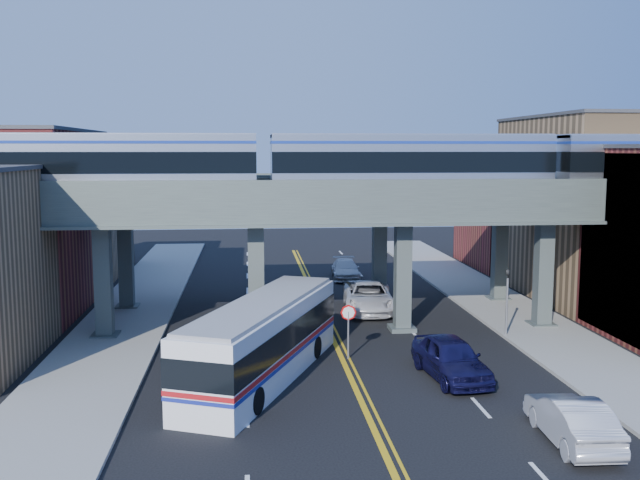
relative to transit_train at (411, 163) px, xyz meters
The scene contains 19 objects.
ground 12.97m from the transit_train, 118.50° to the right, with size 120.00×120.00×0.00m, color black.
sidewalk_west 18.41m from the transit_train, behind, with size 5.00×70.00×0.16m, color gray.
sidewalk_east 11.79m from the transit_train, 15.61° to the left, with size 5.00×70.00×0.16m, color gray.
building_west_b 24.49m from the transit_train, 160.70° to the left, with size 8.00×14.00×11.00m, color maroon.
building_west_c 31.47m from the transit_train, 137.41° to the left, with size 8.00×10.00×8.00m, color olive.
building_east_b 16.58m from the transit_train, 29.47° to the left, with size 8.00×14.00×12.00m, color olive.
building_east_c 25.77m from the transit_train, 56.02° to the left, with size 8.00×10.00×9.00m, color maroon.
mural_panel 11.85m from the transit_train, 21.40° to the right, with size 0.10×9.50×9.50m, color teal.
elevated_viaduct_near 5.15m from the transit_train, behind, with size 52.00×3.60×7.40m.
elevated_viaduct_far 8.69m from the transit_train, 121.82° to the left, with size 52.00×3.60×7.40m.
transit_train is the anchor object (origin of this frame).
stop_sign 9.86m from the transit_train, 128.96° to the right, with size 0.76×0.09×2.63m.
traffic_signal 8.70m from the transit_train, 22.38° to the right, with size 0.15×0.18×4.10m.
transit_bus 13.45m from the transit_train, 137.03° to the right, with size 7.48×12.86×3.28m.
car_lane_a 11.82m from the transit_train, 90.03° to the right, with size 2.16×5.38×1.83m, color #0F0E35.
car_lane_b 10.35m from the transit_train, 104.66° to the left, with size 1.70×4.88×1.61m, color #333336.
car_lane_c 9.77m from the transit_train, 105.88° to the left, with size 2.93×6.36×1.77m, color silver.
car_lane_d 18.25m from the transit_train, 94.57° to the left, with size 2.04×5.01×1.45m, color #BCBDC1.
car_parked_curb 17.78m from the transit_train, 82.08° to the right, with size 1.71×4.91×1.62m, color #BBBBC0.
Camera 1 is at (-4.36, -29.78, 9.93)m, focal length 40.00 mm.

